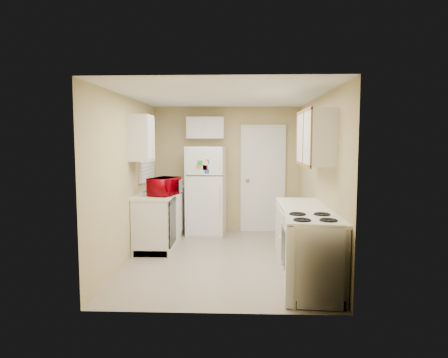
{
  "coord_description": "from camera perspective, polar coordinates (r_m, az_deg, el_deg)",
  "views": [
    {
      "loc": [
        0.24,
        -5.83,
        1.77
      ],
      "look_at": [
        0.0,
        0.5,
        1.15
      ],
      "focal_mm": 32.0,
      "sensor_mm": 36.0,
      "label": 1
    }
  ],
  "objects": [
    {
      "name": "microwave",
      "position": [
        6.36,
        -8.5,
        -0.98
      ],
      "size": [
        0.57,
        0.44,
        0.34
      ],
      "primitive_type": "imported",
      "rotation": [
        0.0,
        0.0,
        1.22
      ],
      "color": "#9A000A",
      "rests_on": "left_counter"
    },
    {
      "name": "sink",
      "position": [
        7.07,
        -8.77,
        -1.87
      ],
      "size": [
        0.54,
        0.74,
        0.16
      ],
      "primitive_type": "cube",
      "color": "gray",
      "rests_on": "left_counter"
    },
    {
      "name": "stove",
      "position": [
        4.66,
        12.39,
        -11.06
      ],
      "size": [
        0.65,
        0.78,
        0.89
      ],
      "primitive_type": "cube",
      "rotation": [
        0.0,
        0.0,
        -0.08
      ],
      "color": "white",
      "rests_on": "floor"
    },
    {
      "name": "wall_back",
      "position": [
        7.76,
        0.4,
        1.38
      ],
      "size": [
        2.8,
        2.8,
        0.0
      ],
      "primitive_type": "plane",
      "color": "tan",
      "rests_on": "floor"
    },
    {
      "name": "soap_bottle",
      "position": [
        7.48,
        -8.54,
        -0.37
      ],
      "size": [
        0.09,
        0.09,
        0.18
      ],
      "primitive_type": "imported",
      "rotation": [
        0.0,
        0.0,
        -0.14
      ],
      "color": "white",
      "rests_on": "left_counter"
    },
    {
      "name": "floor",
      "position": [
        6.1,
        -0.19,
        -11.28
      ],
      "size": [
        3.8,
        3.8,
        0.0
      ],
      "primitive_type": "plane",
      "color": "#B4A593",
      "rests_on": "ground"
    },
    {
      "name": "upper_cabinet_left",
      "position": [
        6.23,
        -11.72,
        5.75
      ],
      "size": [
        0.3,
        0.45,
        0.7
      ],
      "primitive_type": "cube",
      "color": "silver",
      "rests_on": "wall_left"
    },
    {
      "name": "upper_cabinet_right",
      "position": [
        5.43,
        12.96,
        5.76
      ],
      "size": [
        0.3,
        1.2,
        0.7
      ],
      "primitive_type": "cube",
      "color": "silver",
      "rests_on": "wall_right"
    },
    {
      "name": "wall_front",
      "position": [
        3.98,
        -1.34,
        -2.67
      ],
      "size": [
        2.8,
        2.8,
        0.0
      ],
      "primitive_type": "plane",
      "color": "tan",
      "rests_on": "floor"
    },
    {
      "name": "interior_door",
      "position": [
        7.74,
        5.57,
        0.01
      ],
      "size": [
        0.86,
        0.06,
        2.08
      ],
      "primitive_type": "cube",
      "color": "white",
      "rests_on": "floor"
    },
    {
      "name": "right_counter",
      "position": [
        5.27,
        11.62,
        -9.04
      ],
      "size": [
        0.6,
        2.0,
        0.9
      ],
      "primitive_type": "cube",
      "color": "silver",
      "rests_on": "floor"
    },
    {
      "name": "dishwasher",
      "position": [
        6.35,
        -7.43,
        -6.08
      ],
      "size": [
        0.03,
        0.58,
        0.72
      ],
      "primitive_type": "cube",
      "color": "black",
      "rests_on": "floor"
    },
    {
      "name": "window_blinds",
      "position": [
        7.07,
        -10.94,
        4.11
      ],
      "size": [
        0.1,
        0.98,
        1.08
      ],
      "primitive_type": "cube",
      "color": "silver",
      "rests_on": "wall_left"
    },
    {
      "name": "refrigerator",
      "position": [
        7.48,
        -2.53,
        -1.65
      ],
      "size": [
        0.74,
        0.72,
        1.65
      ],
      "primitive_type": "cube",
      "rotation": [
        0.0,
        0.0,
        -0.1
      ],
      "color": "white",
      "rests_on": "floor"
    },
    {
      "name": "wall_left",
      "position": [
        6.09,
        -13.47,
        0.06
      ],
      "size": [
        3.8,
        3.8,
        0.0
      ],
      "primitive_type": "plane",
      "color": "tan",
      "rests_on": "floor"
    },
    {
      "name": "left_counter",
      "position": [
        6.99,
        -8.96,
        -5.36
      ],
      "size": [
        0.6,
        1.8,
        0.9
      ],
      "primitive_type": "cube",
      "color": "silver",
      "rests_on": "floor"
    },
    {
      "name": "wall_right",
      "position": [
        5.97,
        13.36,
        -0.04
      ],
      "size": [
        3.8,
        3.8,
        0.0
      ],
      "primitive_type": "plane",
      "color": "tan",
      "rests_on": "floor"
    },
    {
      "name": "ceiling",
      "position": [
        5.87,
        -0.19,
        11.75
      ],
      "size": [
        3.8,
        3.8,
        0.0
      ],
      "primitive_type": "plane",
      "color": "white",
      "rests_on": "floor"
    },
    {
      "name": "cabinet_over_fridge",
      "position": [
        7.61,
        -2.67,
        7.32
      ],
      "size": [
        0.7,
        0.3,
        0.4
      ],
      "primitive_type": "cube",
      "color": "silver",
      "rests_on": "wall_back"
    }
  ]
}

